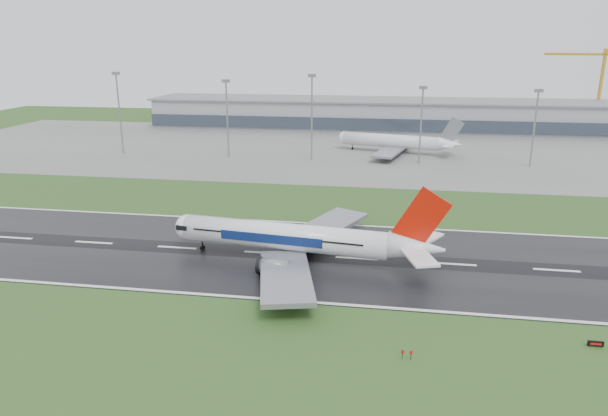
# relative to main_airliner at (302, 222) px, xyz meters

# --- Properties ---
(ground) EXTENTS (520.00, 520.00, 0.00)m
(ground) POSITION_rel_main_airliner_xyz_m (11.18, 3.22, -8.58)
(ground) COLOR #25481A
(ground) RESTS_ON ground
(runway) EXTENTS (400.00, 45.00, 0.10)m
(runway) POSITION_rel_main_airliner_xyz_m (11.18, 3.22, -8.53)
(runway) COLOR black
(runway) RESTS_ON ground
(apron) EXTENTS (400.00, 130.00, 0.08)m
(apron) POSITION_rel_main_airliner_xyz_m (11.18, 128.22, -8.54)
(apron) COLOR slate
(apron) RESTS_ON ground
(terminal) EXTENTS (240.00, 36.00, 15.00)m
(terminal) POSITION_rel_main_airliner_xyz_m (11.18, 188.22, -1.08)
(terminal) COLOR gray
(terminal) RESTS_ON ground
(main_airliner) EXTENTS (63.44, 61.05, 16.96)m
(main_airliner) POSITION_rel_main_airliner_xyz_m (0.00, 0.00, 0.00)
(main_airliner) COLOR white
(main_airliner) RESTS_ON runway
(parked_airliner) EXTENTS (63.12, 60.46, 15.48)m
(parked_airliner) POSITION_rel_main_airliner_xyz_m (19.04, 122.95, -0.76)
(parked_airliner) COLOR silver
(parked_airliner) RESTS_ON apron
(tower_crane) EXTENTS (40.72, 14.25, 41.54)m
(tower_crane) POSITION_rel_main_airliner_xyz_m (122.49, 203.22, 12.19)
(tower_crane) COLOR #BC861E
(tower_crane) RESTS_ON ground
(runway_sign) EXTENTS (2.31, 0.70, 1.04)m
(runway_sign) POSITION_rel_main_airliner_xyz_m (48.84, -26.28, -8.06)
(runway_sign) COLOR black
(runway_sign) RESTS_ON ground
(floodmast_0) EXTENTS (0.64, 0.64, 31.82)m
(floodmast_0) POSITION_rel_main_airliner_xyz_m (-92.05, 103.22, 7.33)
(floodmast_0) COLOR gray
(floodmast_0) RESTS_ON ground
(floodmast_1) EXTENTS (0.64, 0.64, 29.28)m
(floodmast_1) POSITION_rel_main_airliner_xyz_m (-46.88, 103.22, 6.06)
(floodmast_1) COLOR gray
(floodmast_1) RESTS_ON ground
(floodmast_2) EXTENTS (0.64, 0.64, 31.62)m
(floodmast_2) POSITION_rel_main_airliner_xyz_m (-13.26, 103.22, 7.23)
(floodmast_2) COLOR gray
(floodmast_2) RESTS_ON ground
(floodmast_3) EXTENTS (0.64, 0.64, 27.68)m
(floodmast_3) POSITION_rel_main_airliner_xyz_m (27.92, 103.22, 5.26)
(floodmast_3) COLOR gray
(floodmast_3) RESTS_ON ground
(floodmast_4) EXTENTS (0.64, 0.64, 27.11)m
(floodmast_4) POSITION_rel_main_airliner_xyz_m (68.13, 103.22, 4.98)
(floodmast_4) COLOR gray
(floodmast_4) RESTS_ON ground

